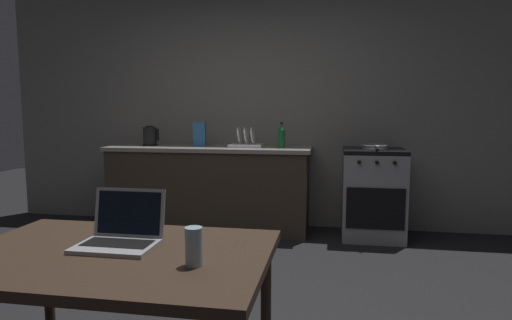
{
  "coord_description": "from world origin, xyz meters",
  "views": [
    {
      "loc": [
        0.82,
        -2.48,
        1.28
      ],
      "look_at": [
        0.24,
        0.88,
        0.89
      ],
      "focal_mm": 30.41,
      "sensor_mm": 36.0,
      "label": 1
    }
  ],
  "objects_px": {
    "stove_oven": "(373,193)",
    "laptop": "(121,235)",
    "dining_table": "(114,268)",
    "dish_rack": "(246,143)",
    "frying_pan": "(375,147)",
    "bottle": "(281,136)",
    "electric_kettle": "(150,136)",
    "drinking_glass": "(194,247)",
    "cereal_box": "(200,134)"
  },
  "relations": [
    {
      "from": "drinking_glass",
      "to": "dish_rack",
      "type": "xyz_separation_m",
      "value": [
        -0.39,
        2.97,
        0.16
      ]
    },
    {
      "from": "dish_rack",
      "to": "bottle",
      "type": "bearing_deg",
      "value": -7.59
    },
    {
      "from": "electric_kettle",
      "to": "laptop",
      "type": "bearing_deg",
      "value": -68.84
    },
    {
      "from": "electric_kettle",
      "to": "frying_pan",
      "type": "relative_size",
      "value": 0.49
    },
    {
      "from": "cereal_box",
      "to": "dish_rack",
      "type": "bearing_deg",
      "value": -2.23
    },
    {
      "from": "cereal_box",
      "to": "stove_oven",
      "type": "bearing_deg",
      "value": -0.71
    },
    {
      "from": "stove_oven",
      "to": "drinking_glass",
      "type": "xyz_separation_m",
      "value": [
        -0.91,
        -2.97,
        0.34
      ]
    },
    {
      "from": "stove_oven",
      "to": "bottle",
      "type": "height_order",
      "value": "bottle"
    },
    {
      "from": "stove_oven",
      "to": "dining_table",
      "type": "distance_m",
      "value": 3.15
    },
    {
      "from": "frying_pan",
      "to": "bottle",
      "type": "bearing_deg",
      "value": -178.64
    },
    {
      "from": "stove_oven",
      "to": "laptop",
      "type": "relative_size",
      "value": 2.81
    },
    {
      "from": "dining_table",
      "to": "electric_kettle",
      "type": "bearing_deg",
      "value": 110.79
    },
    {
      "from": "drinking_glass",
      "to": "cereal_box",
      "type": "height_order",
      "value": "cereal_box"
    },
    {
      "from": "cereal_box",
      "to": "dish_rack",
      "type": "distance_m",
      "value": 0.52
    },
    {
      "from": "frying_pan",
      "to": "dish_rack",
      "type": "relative_size",
      "value": 1.29
    },
    {
      "from": "dining_table",
      "to": "frying_pan",
      "type": "relative_size",
      "value": 2.85
    },
    {
      "from": "stove_oven",
      "to": "electric_kettle",
      "type": "bearing_deg",
      "value": 179.94
    },
    {
      "from": "bottle",
      "to": "frying_pan",
      "type": "bearing_deg",
      "value": 1.36
    },
    {
      "from": "dish_rack",
      "to": "laptop",
      "type": "bearing_deg",
      "value": -89.69
    },
    {
      "from": "laptop",
      "to": "frying_pan",
      "type": "relative_size",
      "value": 0.73
    },
    {
      "from": "dining_table",
      "to": "cereal_box",
      "type": "height_order",
      "value": "cereal_box"
    },
    {
      "from": "dining_table",
      "to": "laptop",
      "type": "xyz_separation_m",
      "value": [
        -0.01,
        0.08,
        0.12
      ]
    },
    {
      "from": "stove_oven",
      "to": "drinking_glass",
      "type": "distance_m",
      "value": 3.12
    },
    {
      "from": "drinking_glass",
      "to": "dining_table",
      "type": "bearing_deg",
      "value": 165.06
    },
    {
      "from": "dining_table",
      "to": "stove_oven",
      "type": "bearing_deg",
      "value": 66.06
    },
    {
      "from": "stove_oven",
      "to": "laptop",
      "type": "height_order",
      "value": "laptop"
    },
    {
      "from": "laptop",
      "to": "cereal_box",
      "type": "xyz_separation_m",
      "value": [
        -0.53,
        2.81,
        0.26
      ]
    },
    {
      "from": "cereal_box",
      "to": "bottle",
      "type": "bearing_deg",
      "value": -4.51
    },
    {
      "from": "dining_table",
      "to": "bottle",
      "type": "xyz_separation_m",
      "value": [
        0.35,
        2.82,
        0.37
      ]
    },
    {
      "from": "laptop",
      "to": "frying_pan",
      "type": "xyz_separation_m",
      "value": [
        1.29,
        2.77,
        0.16
      ]
    },
    {
      "from": "bottle",
      "to": "cereal_box",
      "type": "distance_m",
      "value": 0.89
    },
    {
      "from": "bottle",
      "to": "frying_pan",
      "type": "relative_size",
      "value": 0.6
    },
    {
      "from": "frying_pan",
      "to": "drinking_glass",
      "type": "relative_size",
      "value": 3.08
    },
    {
      "from": "electric_kettle",
      "to": "frying_pan",
      "type": "xyz_separation_m",
      "value": [
        2.37,
        -0.03,
        -0.08
      ]
    },
    {
      "from": "electric_kettle",
      "to": "bottle",
      "type": "xyz_separation_m",
      "value": [
        1.44,
        -0.05,
        0.02
      ]
    },
    {
      "from": "dining_table",
      "to": "dish_rack",
      "type": "bearing_deg",
      "value": 90.47
    },
    {
      "from": "dining_table",
      "to": "cereal_box",
      "type": "distance_m",
      "value": 2.96
    },
    {
      "from": "frying_pan",
      "to": "drinking_glass",
      "type": "height_order",
      "value": "frying_pan"
    },
    {
      "from": "laptop",
      "to": "cereal_box",
      "type": "distance_m",
      "value": 2.88
    },
    {
      "from": "bottle",
      "to": "dish_rack",
      "type": "distance_m",
      "value": 0.39
    },
    {
      "from": "dining_table",
      "to": "electric_kettle",
      "type": "height_order",
      "value": "electric_kettle"
    },
    {
      "from": "cereal_box",
      "to": "laptop",
      "type": "bearing_deg",
      "value": -79.37
    },
    {
      "from": "drinking_glass",
      "to": "cereal_box",
      "type": "bearing_deg",
      "value": 106.84
    },
    {
      "from": "dining_table",
      "to": "dish_rack",
      "type": "distance_m",
      "value": 2.89
    },
    {
      "from": "stove_oven",
      "to": "dish_rack",
      "type": "height_order",
      "value": "dish_rack"
    },
    {
      "from": "bottle",
      "to": "cereal_box",
      "type": "xyz_separation_m",
      "value": [
        -0.89,
        0.07,
        0.01
      ]
    },
    {
      "from": "dish_rack",
      "to": "electric_kettle",
      "type": "bearing_deg",
      "value": -180.0
    },
    {
      "from": "dining_table",
      "to": "laptop",
      "type": "distance_m",
      "value": 0.14
    },
    {
      "from": "stove_oven",
      "to": "dish_rack",
      "type": "distance_m",
      "value": 1.39
    },
    {
      "from": "bottle",
      "to": "cereal_box",
      "type": "relative_size",
      "value": 1.02
    }
  ]
}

